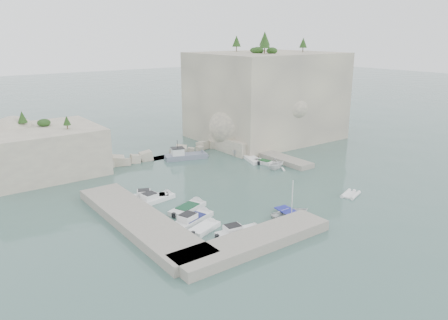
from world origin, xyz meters
TOP-DOWN VIEW (x-y plane):
  - ground at (0.00, 0.00)m, footprint 400.00×400.00m
  - cliff_east at (23.00, 23.00)m, footprint 26.00×22.00m
  - cliff_terrace at (13.00, 18.00)m, footprint 8.00×10.00m
  - outcrop_west at (-20.00, 25.00)m, footprint 16.00×14.00m
  - quay_west at (-17.00, -1.00)m, footprint 5.00×24.00m
  - quay_south at (-10.00, -12.50)m, footprint 18.00×4.00m
  - ledge_east at (13.50, 10.00)m, footprint 3.00×16.00m
  - breakwater at (-1.00, 22.00)m, footprint 28.00×3.00m
  - motorboat_a at (-12.32, 5.54)m, footprint 5.47×3.72m
  - motorboat_b at (-12.18, 4.43)m, footprint 5.99×2.76m
  - motorboat_c at (-10.45, -0.68)m, footprint 5.92×3.87m
  - motorboat_d at (-11.77, -3.83)m, footprint 6.49×3.77m
  - motorboat_e at (-11.93, -6.46)m, footprint 4.54×3.02m
  - motorboat_f at (-9.56, -9.58)m, footprint 5.78×2.44m
  - rowboat at (-1.69, -9.51)m, footprint 5.44×4.15m
  - inflatable_dinghy at (9.51, -9.25)m, footprint 3.74×2.68m
  - tender_east_a at (9.70, 5.33)m, footprint 4.17×3.72m
  - tender_east_b at (10.18, 8.47)m, footprint 1.91×4.10m
  - tender_east_c at (9.66, 11.01)m, footprint 3.38×5.81m
  - tender_east_d at (10.46, 15.36)m, footprint 4.11×2.33m
  - work_boat at (1.34, 18.73)m, footprint 8.14×4.56m
  - rowboat_mast at (-1.69, -9.51)m, footprint 0.10×0.10m
  - vegetation at (17.83, 24.40)m, footprint 53.48×13.88m

SIDE VIEW (x-z plane):
  - ground at x=0.00m, z-range 0.00..0.00m
  - motorboat_a at x=-12.32m, z-range -0.70..0.70m
  - motorboat_b at x=-12.18m, z-range -0.70..0.70m
  - motorboat_c at x=-10.45m, z-range -0.35..0.35m
  - motorboat_d at x=-11.77m, z-range -0.70..0.70m
  - motorboat_e at x=-11.93m, z-range -0.35..0.35m
  - motorboat_f at x=-9.56m, z-range -0.70..0.70m
  - rowboat at x=-1.69m, z-range -0.52..0.52m
  - inflatable_dinghy at x=9.51m, z-range -0.22..0.22m
  - tender_east_a at x=9.70m, z-range -1.00..1.00m
  - tender_east_b at x=10.18m, z-range -0.35..0.35m
  - tender_east_c at x=9.66m, z-range -0.35..0.35m
  - tender_east_d at x=10.46m, z-range -0.75..0.75m
  - work_boat at x=1.34m, z-range -1.10..1.10m
  - ledge_east at x=13.50m, z-range 0.00..0.80m
  - quay_west at x=-17.00m, z-range 0.00..1.10m
  - quay_south at x=-10.00m, z-range 0.00..1.10m
  - breakwater at x=-1.00m, z-range 0.00..1.40m
  - cliff_terrace at x=13.00m, z-range 0.00..2.50m
  - rowboat_mast at x=-1.69m, z-range 0.52..4.72m
  - outcrop_west at x=-20.00m, z-range 0.00..7.00m
  - cliff_east at x=23.00m, z-range 0.00..17.00m
  - vegetation at x=17.83m, z-range 11.23..24.63m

